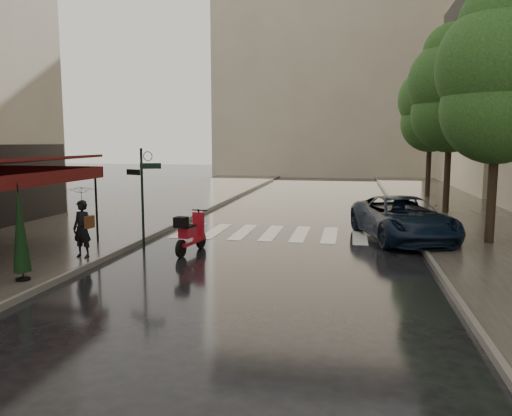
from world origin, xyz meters
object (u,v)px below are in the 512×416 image
(scooter, at_px, (190,234))
(parked_car, at_px, (403,218))
(pedestrian_with_umbrella, at_px, (81,200))
(parasol_front, at_px, (20,229))

(scooter, bearing_deg, parked_car, 35.38)
(pedestrian_with_umbrella, bearing_deg, scooter, 40.60)
(scooter, relative_size, parked_car, 0.35)
(pedestrian_with_umbrella, height_order, scooter, pedestrian_with_umbrella)
(pedestrian_with_umbrella, bearing_deg, parked_car, 38.15)
(parked_car, bearing_deg, scooter, -167.42)
(scooter, relative_size, parasol_front, 0.83)
(parked_car, relative_size, parasol_front, 2.36)
(pedestrian_with_umbrella, relative_size, parasol_front, 1.08)
(pedestrian_with_umbrella, distance_m, parked_car, 10.27)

